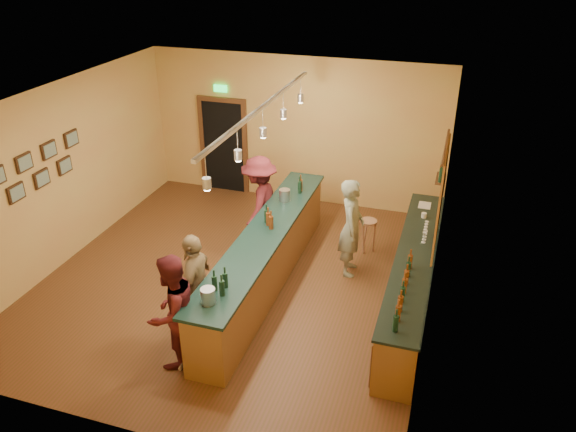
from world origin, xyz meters
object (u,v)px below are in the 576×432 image
(customer_a, at_px, (172,312))
(bar_stool, at_px, (368,227))
(customer_b, at_px, (196,285))
(bartender, at_px, (351,228))
(back_counter, at_px, (413,279))
(tasting_bar, at_px, (265,254))
(customer_c, at_px, (260,203))

(customer_a, distance_m, bar_stool, 4.34)
(customer_b, bearing_deg, bartender, 135.32)
(customer_b, bearing_deg, bar_stool, 140.73)
(customer_b, bearing_deg, customer_a, -7.25)
(bartender, distance_m, bar_stool, 0.89)
(customer_b, distance_m, bar_stool, 3.71)
(back_counter, height_order, bar_stool, back_counter)
(tasting_bar, relative_size, customer_a, 2.99)
(back_counter, xyz_separation_m, tasting_bar, (-2.44, -0.18, 0.12))
(back_counter, bearing_deg, customer_a, -141.52)
(back_counter, bearing_deg, customer_b, -150.89)
(customer_a, bearing_deg, customer_c, -165.92)
(customer_b, relative_size, customer_c, 0.91)
(tasting_bar, xyz_separation_m, bartender, (1.28, 0.85, 0.28))
(bartender, height_order, customer_c, customer_c)
(back_counter, relative_size, tasting_bar, 0.89)
(tasting_bar, bearing_deg, bartender, 33.48)
(back_counter, relative_size, bar_stool, 6.87)
(bar_stool, bearing_deg, customer_b, -122.74)
(customer_a, bearing_deg, tasting_bar, 180.00)
(customer_a, xyz_separation_m, bar_stool, (2.01, 3.83, -0.34))
(bartender, height_order, customer_a, bartender)
(customer_c, bearing_deg, tasting_bar, 21.88)
(back_counter, distance_m, bartender, 1.39)
(customer_a, height_order, customer_c, customer_c)
(customer_a, height_order, customer_b, customer_a)
(tasting_bar, xyz_separation_m, customer_a, (-0.56, -2.20, 0.25))
(tasting_bar, relative_size, customer_b, 3.06)
(back_counter, relative_size, customer_a, 2.66)
(back_counter, height_order, bartender, bartender)
(tasting_bar, bearing_deg, customer_c, 113.98)
(tasting_bar, height_order, customer_c, customer_c)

